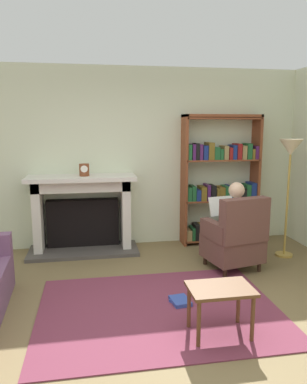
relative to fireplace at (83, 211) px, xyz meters
name	(u,v)px	position (x,y,z in m)	size (l,w,h in m)	color
ground	(165,326)	(0.77, -2.30, -0.59)	(14.00, 14.00, 0.00)	olive
back_wall	(132,158)	(0.77, 0.25, 0.76)	(5.60, 0.10, 2.70)	beige
area_rug	(159,310)	(0.77, -2.00, -0.59)	(2.40, 1.80, 0.01)	brown
fireplace	(83,211)	(0.00, 0.00, 0.00)	(1.58, 0.64, 1.13)	#4C4742
mantel_clock	(84,170)	(0.04, -0.10, 0.62)	(0.14, 0.14, 0.17)	brown
bookshelf	(220,183)	(2.12, 0.03, 0.35)	(1.20, 0.32, 2.00)	brown
armchair_reading	(235,238)	(1.93, -1.11, -0.17)	(0.76, 0.74, 0.97)	#331E14
seated_reader	(231,221)	(1.90, -1.00, 0.03)	(0.44, 0.58, 1.14)	silver
side_table	(220,295)	(1.22, -2.52, -0.22)	(0.56, 0.39, 0.45)	brown
scattered_books	(180,301)	(1.01, -1.89, -0.56)	(0.22, 0.27, 0.04)	#334CA5
floor_lamp	(290,158)	(2.83, -0.74, 0.81)	(0.32, 0.32, 1.66)	#B7933F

